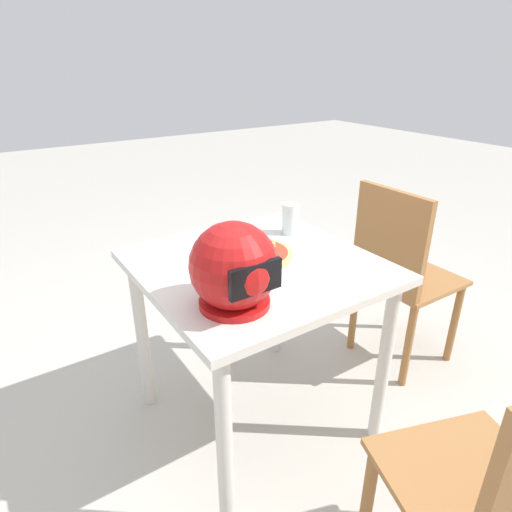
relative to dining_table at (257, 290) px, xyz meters
name	(u,v)px	position (x,y,z in m)	size (l,w,h in m)	color
ground_plane	(257,417)	(0.00, 0.00, -0.62)	(14.00, 14.00, 0.00)	#B2ADA3
dining_table	(257,290)	(0.00, 0.00, 0.00)	(0.81, 0.80, 0.73)	beige
pizza_plate	(255,258)	(-0.01, -0.03, 0.12)	(0.32, 0.32, 0.01)	white
pizza	(255,254)	(0.00, -0.02, 0.14)	(0.27, 0.27, 0.06)	tan
motorcycle_helmet	(234,268)	(0.22, 0.21, 0.23)	(0.26, 0.26, 0.26)	#B21414
drinking_glass	(290,219)	(-0.27, -0.16, 0.17)	(0.07, 0.07, 0.13)	silver
chair_far	(508,501)	(-0.04, 0.94, -0.11)	(0.51, 0.51, 0.90)	#996638
chair_side	(399,270)	(-0.76, 0.04, -0.11)	(0.40, 0.40, 0.90)	#996638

